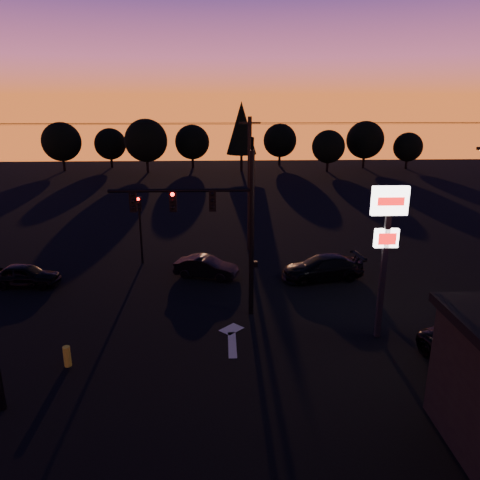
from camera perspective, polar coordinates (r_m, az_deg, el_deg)
The scene contains 21 objects.
ground at distance 19.87m, azimuth -2.36°, elevation -14.11°, with size 120.00×120.00×0.00m, color black.
lane_arrow at distance 21.31m, azimuth -1.00°, elevation -11.74°, with size 1.20×3.10×0.01m.
traffic_signal_mast at distance 21.63m, azimuth -2.80°, elevation 2.80°, with size 6.79×0.52×8.58m.
secondary_signal at distance 29.85m, azimuth -12.12°, elevation 2.40°, with size 0.30×0.31×4.35m.
pylon_sign at distance 20.43m, azimuth 17.48°, elevation 1.06°, with size 1.50×0.28×6.80m.
utility_pole_1 at distance 31.54m, azimuth 1.15°, elevation 6.80°, with size 1.40×0.26×9.00m.
power_wires at distance 31.06m, azimuth 1.20°, elevation 14.03°, with size 36.00×1.22×0.07m.
bollard at distance 20.29m, azimuth -20.32°, elevation -13.16°, with size 0.29×0.29×0.86m, color yellow.
tree_0 at distance 70.78m, azimuth -20.94°, elevation 11.12°, with size 5.36×5.36×6.74m.
tree_1 at distance 72.11m, azimuth -15.54°, elevation 11.22°, with size 4.54×4.54×5.71m.
tree_2 at distance 66.00m, azimuth -11.38°, elevation 11.81°, with size 5.77×5.78×7.26m.
tree_3 at distance 69.39m, azimuth -5.85°, elevation 11.79°, with size 4.95×4.95×6.22m.
tree_4 at distance 66.16m, azimuth 0.18°, elevation 13.50°, with size 4.18×4.18×9.50m.
tree_5 at distance 71.81m, azimuth 4.89°, elevation 12.00°, with size 4.95×4.95×6.22m.
tree_6 at distance 67.00m, azimuth 10.72°, elevation 11.11°, with size 4.54×4.54×5.71m.
tree_7 at distance 71.37m, azimuth 15.01°, elevation 11.70°, with size 5.36×5.36×6.74m.
tree_8 at distance 72.51m, azimuth 19.80°, elevation 10.62°, with size 4.12×4.12×5.19m.
car_left at distance 28.98m, azimuth -24.70°, elevation -3.92°, with size 1.52×3.77×1.28m, color black.
car_mid at distance 27.66m, azimuth -4.13°, elevation -3.33°, with size 1.31×3.75×1.24m, color black.
car_right at distance 27.72m, azimuth 10.01°, elevation -3.34°, with size 1.95×4.80×1.39m, color black.
suv_parked at distance 20.78m, azimuth 26.71°, elevation -12.61°, with size 2.09×4.54×1.26m, color black.
Camera 1 is at (0.10, -16.95, 10.36)m, focal length 35.00 mm.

